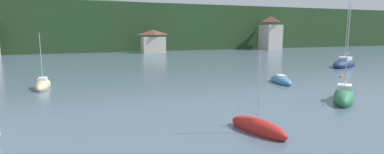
{
  "coord_description": "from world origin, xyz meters",
  "views": [
    {
      "loc": [
        -8.18,
        23.1,
        6.12
      ],
      "look_at": [
        0.0,
        43.77,
        2.74
      ],
      "focal_mm": 28.56,
      "sensor_mm": 36.0,
      "label": 1
    }
  ],
  "objects_px": {
    "shore_building_central": "(153,42)",
    "sailboat_mid_6": "(258,128)",
    "shore_building_eastcentral": "(271,33)",
    "mooring_buoy_near": "(341,77)",
    "sailboat_far_5": "(281,80)",
    "sailboat_far_8": "(43,85)",
    "sailboat_mid_1": "(344,96)",
    "sailboat_far_7": "(344,64)"
  },
  "relations": [
    {
      "from": "sailboat_far_5",
      "to": "sailboat_mid_1",
      "type": "bearing_deg",
      "value": 10.23
    },
    {
      "from": "shore_building_central",
      "to": "shore_building_eastcentral",
      "type": "xyz_separation_m",
      "value": [
        39.89,
        1.01,
        2.14
      ]
    },
    {
      "from": "sailboat_far_7",
      "to": "sailboat_far_8",
      "type": "distance_m",
      "value": 46.67
    },
    {
      "from": "shore_building_central",
      "to": "sailboat_far_5",
      "type": "relative_size",
      "value": 0.92
    },
    {
      "from": "shore_building_eastcentral",
      "to": "sailboat_far_7",
      "type": "relative_size",
      "value": 0.92
    },
    {
      "from": "mooring_buoy_near",
      "to": "sailboat_mid_1",
      "type": "bearing_deg",
      "value": -136.8
    },
    {
      "from": "shore_building_eastcentral",
      "to": "mooring_buoy_near",
      "type": "relative_size",
      "value": 22.24
    },
    {
      "from": "sailboat_mid_1",
      "to": "sailboat_far_8",
      "type": "distance_m",
      "value": 30.03
    },
    {
      "from": "shore_building_central",
      "to": "mooring_buoy_near",
      "type": "relative_size",
      "value": 13.64
    },
    {
      "from": "shore_building_central",
      "to": "sailboat_mid_6",
      "type": "bearing_deg",
      "value": -99.26
    },
    {
      "from": "sailboat_far_5",
      "to": "mooring_buoy_near",
      "type": "bearing_deg",
      "value": 109.76
    },
    {
      "from": "sailboat_far_5",
      "to": "shore_building_central",
      "type": "bearing_deg",
      "value": -163.18
    },
    {
      "from": "sailboat_far_5",
      "to": "sailboat_far_7",
      "type": "height_order",
      "value": "sailboat_far_7"
    },
    {
      "from": "sailboat_mid_1",
      "to": "sailboat_far_7",
      "type": "distance_m",
      "value": 28.91
    },
    {
      "from": "mooring_buoy_near",
      "to": "sailboat_far_5",
      "type": "bearing_deg",
      "value": -175.52
    },
    {
      "from": "sailboat_far_7",
      "to": "sailboat_mid_6",
      "type": "bearing_deg",
      "value": 9.78
    },
    {
      "from": "shore_building_eastcentral",
      "to": "sailboat_far_5",
      "type": "height_order",
      "value": "shore_building_eastcentral"
    },
    {
      "from": "sailboat_far_5",
      "to": "mooring_buoy_near",
      "type": "xyz_separation_m",
      "value": [
        10.46,
        0.82,
        -0.29
      ]
    },
    {
      "from": "sailboat_mid_1",
      "to": "sailboat_mid_6",
      "type": "relative_size",
      "value": 1.66
    },
    {
      "from": "shore_building_eastcentral",
      "to": "mooring_buoy_near",
      "type": "xyz_separation_m",
      "value": [
        -27.96,
        -54.56,
        -5.23
      ]
    },
    {
      "from": "sailboat_mid_6",
      "to": "sailboat_mid_1",
      "type": "bearing_deg",
      "value": 96.42
    },
    {
      "from": "sailboat_mid_6",
      "to": "sailboat_far_8",
      "type": "height_order",
      "value": "sailboat_far_8"
    },
    {
      "from": "sailboat_mid_6",
      "to": "sailboat_far_7",
      "type": "xyz_separation_m",
      "value": [
        33.25,
        23.68,
        0.23
      ]
    },
    {
      "from": "sailboat_mid_6",
      "to": "sailboat_far_8",
      "type": "distance_m",
      "value": 24.73
    },
    {
      "from": "shore_building_central",
      "to": "sailboat_far_5",
      "type": "height_order",
      "value": "sailboat_far_5"
    },
    {
      "from": "shore_building_central",
      "to": "sailboat_far_5",
      "type": "bearing_deg",
      "value": -88.46
    },
    {
      "from": "sailboat_mid_6",
      "to": "sailboat_far_7",
      "type": "bearing_deg",
      "value": 111.65
    },
    {
      "from": "sailboat_mid_1",
      "to": "mooring_buoy_near",
      "type": "distance_m",
      "value": 15.55
    },
    {
      "from": "shore_building_central",
      "to": "mooring_buoy_near",
      "type": "height_order",
      "value": "shore_building_central"
    },
    {
      "from": "sailboat_far_5",
      "to": "sailboat_mid_6",
      "type": "height_order",
      "value": "sailboat_far_5"
    },
    {
      "from": "sailboat_far_5",
      "to": "mooring_buoy_near",
      "type": "distance_m",
      "value": 10.5
    },
    {
      "from": "sailboat_far_8",
      "to": "sailboat_far_5",
      "type": "bearing_deg",
      "value": -99.04
    },
    {
      "from": "shore_building_eastcentral",
      "to": "mooring_buoy_near",
      "type": "bearing_deg",
      "value": -117.14
    },
    {
      "from": "sailboat_far_8",
      "to": "mooring_buoy_near",
      "type": "height_order",
      "value": "sailboat_far_8"
    },
    {
      "from": "shore_building_central",
      "to": "sailboat_mid_6",
      "type": "distance_m",
      "value": 69.5
    },
    {
      "from": "shore_building_eastcentral",
      "to": "sailboat_mid_1",
      "type": "distance_m",
      "value": 76.28
    },
    {
      "from": "shore_building_eastcentral",
      "to": "sailboat_far_8",
      "type": "distance_m",
      "value": 80.9
    },
    {
      "from": "shore_building_central",
      "to": "sailboat_mid_1",
      "type": "xyz_separation_m",
      "value": [
        0.6,
        -64.2,
        -2.66
      ]
    },
    {
      "from": "shore_building_central",
      "to": "sailboat_far_8",
      "type": "xyz_separation_m",
      "value": [
        -24.51,
        -47.71,
        -2.76
      ]
    },
    {
      "from": "sailboat_far_7",
      "to": "sailboat_mid_1",
      "type": "bearing_deg",
      "value": 16.32
    },
    {
      "from": "sailboat_far_8",
      "to": "sailboat_mid_1",
      "type": "bearing_deg",
      "value": -117.93
    },
    {
      "from": "sailboat_mid_6",
      "to": "sailboat_far_8",
      "type": "xyz_separation_m",
      "value": [
        -13.33,
        20.83,
        0.06
      ]
    }
  ]
}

